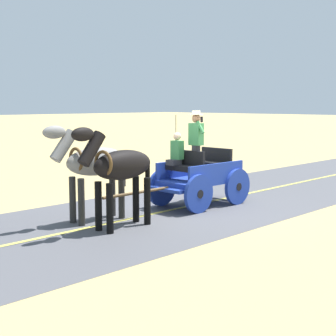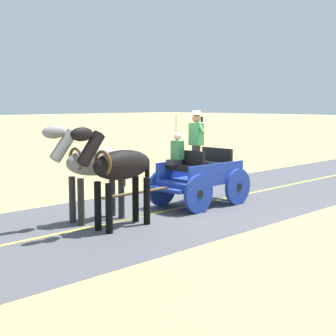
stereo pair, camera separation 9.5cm
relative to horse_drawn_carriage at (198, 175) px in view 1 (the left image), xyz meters
The scene contains 6 objects.
ground_plane 0.86m from the horse_drawn_carriage, 70.58° to the left, with size 200.00×200.00×0.00m, color tan.
road_surface 0.86m from the horse_drawn_carriage, 70.58° to the left, with size 5.28×160.00×0.01m, color #4C4C51.
road_centre_stripe 0.85m from the horse_drawn_carriage, 70.58° to the left, with size 0.12×160.00×0.00m, color #DBCC4C.
horse_drawn_carriage is the anchor object (origin of this frame).
horse_near_side 3.11m from the horse_drawn_carriage, 97.98° to the left, with size 0.61×2.13×2.21m.
horse_off_side 3.11m from the horse_drawn_carriage, 80.43° to the left, with size 0.66×2.13×2.21m.
Camera 1 is at (-8.75, 9.68, 2.68)m, focal length 54.33 mm.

